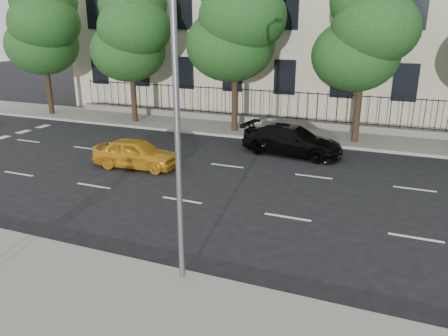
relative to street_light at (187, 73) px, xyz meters
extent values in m
plane|color=black|center=(-2.50, 1.77, -5.15)|extent=(120.00, 120.00, 0.00)
cube|color=gray|center=(-2.50, -2.23, -5.07)|extent=(60.00, 4.00, 0.15)
cube|color=gray|center=(-2.50, 15.77, -5.07)|extent=(60.00, 4.00, 0.15)
cube|color=slate|center=(-2.50, 17.47, -4.80)|extent=(30.00, 0.50, 0.40)
cube|color=black|center=(-2.50, 17.47, -4.50)|extent=(28.80, 0.05, 0.05)
cube|color=black|center=(-2.50, 17.47, -2.90)|extent=(28.80, 0.05, 0.05)
cylinder|color=slate|center=(0.00, -0.53, -1.00)|extent=(0.14, 0.14, 8.00)
cylinder|color=#382619|center=(-18.50, 14.97, -3.42)|extent=(0.36, 0.36, 3.15)
ellipsoid|color=#17471D|center=(-18.90, 15.27, -0.29)|extent=(4.94, 4.94, 4.06)
ellipsoid|color=#17471D|center=(-18.00, 14.77, 1.14)|extent=(4.68, 4.68, 3.85)
ellipsoid|color=#17471D|center=(-18.40, 15.37, 2.57)|extent=(4.42, 4.42, 3.64)
cylinder|color=#382619|center=(-11.50, 14.97, -3.51)|extent=(0.36, 0.36, 2.97)
ellipsoid|color=#17471D|center=(-11.90, 15.27, -0.52)|extent=(4.75, 4.75, 3.90)
ellipsoid|color=#17471D|center=(-11.00, 14.77, 0.85)|extent=(4.50, 4.50, 3.70)
ellipsoid|color=#17471D|center=(-11.40, 15.37, 2.23)|extent=(4.25, 4.25, 3.50)
cylinder|color=#382619|center=(-4.50, 14.97, -3.34)|extent=(0.36, 0.36, 3.32)
ellipsoid|color=#17471D|center=(-4.90, 15.27, -0.05)|extent=(5.13, 5.13, 4.21)
ellipsoid|color=#17471D|center=(-4.00, 14.77, 1.43)|extent=(4.86, 4.86, 4.00)
cylinder|color=#382619|center=(2.50, 14.97, -3.46)|extent=(0.36, 0.36, 3.08)
ellipsoid|color=#17471D|center=(2.10, 15.27, -0.48)|extent=(4.56, 4.56, 3.74)
ellipsoid|color=#17471D|center=(3.00, 14.77, 0.84)|extent=(4.32, 4.32, 3.55)
ellipsoid|color=#17471D|center=(2.60, 15.37, 2.16)|extent=(4.08, 4.08, 3.36)
imported|color=orange|center=(-6.23, 7.01, -4.48)|extent=(4.02, 1.88, 1.33)
imported|color=black|center=(-0.20, 11.75, -4.42)|extent=(5.27, 2.71, 1.46)
camera|label=1|loc=(4.60, -9.03, 1.02)|focal=35.00mm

